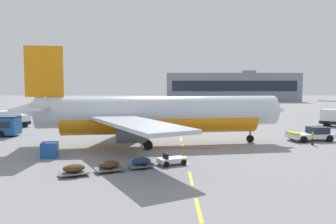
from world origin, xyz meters
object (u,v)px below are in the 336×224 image
Objects in this scene: fuel_service_truck at (7,119)px; ground_crew_worker at (311,138)px; airliner_foreground at (155,114)px; baggage_train at (124,164)px; pushback_tug at (310,134)px; uld_cargo_container at (48,150)px.

fuel_service_truck is 4.43× the size of ground_crew_worker.
airliner_foreground reaches higher than baggage_train.
pushback_tug is 0.88× the size of fuel_service_truck.
uld_cargo_container is at bearing -146.68° from airliner_foreground.
pushback_tug reaches higher than baggage_train.
airliner_foreground is 19.09× the size of uld_cargo_container.
ground_crew_worker is (-1.36, -3.32, 0.02)m from pushback_tug.
pushback_tug is 49.60m from fuel_service_truck.
airliner_foreground reaches higher than uld_cargo_container.
pushback_tug is at bearing -15.28° from fuel_service_truck.
fuel_service_truck is 3.99× the size of uld_cargo_container.
airliner_foreground is at bearing 79.30° from baggage_train.
pushback_tug is 0.58× the size of baggage_train.
fuel_service_truck is at bearing 123.46° from uld_cargo_container.
airliner_foreground is 3.13× the size of baggage_train.
uld_cargo_container is (-8.66, 5.21, 0.27)m from baggage_train.
uld_cargo_container reaches higher than baggage_train.
fuel_service_truck is (-47.84, 13.07, 0.74)m from pushback_tug.
pushback_tug is at bearing 9.20° from airliner_foreground.
airliner_foreground reaches higher than pushback_tug.
airliner_foreground reaches higher than ground_crew_worker.
baggage_train is at bearing -150.43° from ground_crew_worker.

